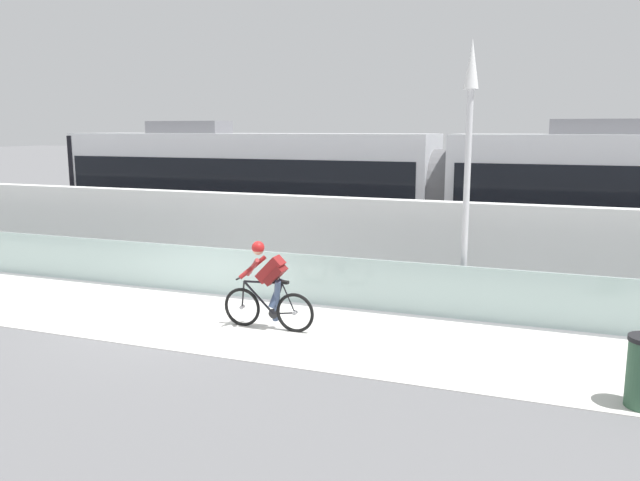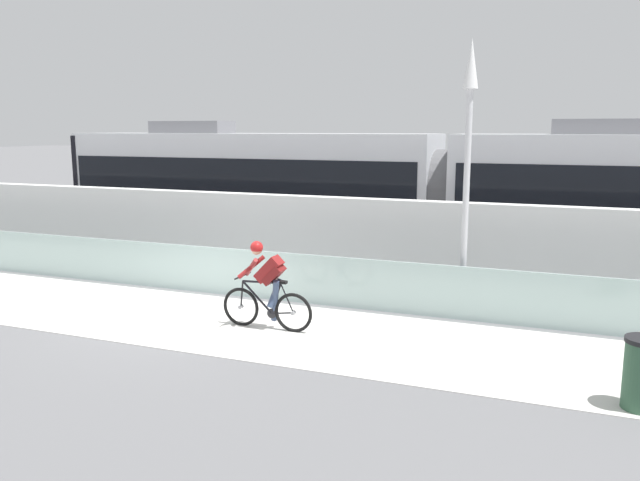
% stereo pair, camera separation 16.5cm
% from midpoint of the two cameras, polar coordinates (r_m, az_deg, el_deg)
% --- Properties ---
extents(ground_plane, '(200.00, 200.00, 0.00)m').
position_cam_midpoint_polar(ground_plane, '(12.47, -12.80, -6.88)').
color(ground_plane, slate).
extents(bike_path_deck, '(32.00, 3.20, 0.01)m').
position_cam_midpoint_polar(bike_path_deck, '(12.47, -12.80, -6.86)').
color(bike_path_deck, silver).
rests_on(bike_path_deck, ground).
extents(glass_parapet, '(32.00, 0.05, 1.03)m').
position_cam_midpoint_polar(glass_parapet, '(13.87, -8.69, -2.82)').
color(glass_parapet, '#ADC6C1').
rests_on(glass_parapet, ground).
extents(concrete_barrier_wall, '(32.00, 0.36, 2.04)m').
position_cam_midpoint_polar(concrete_barrier_wall, '(15.33, -5.47, 0.39)').
color(concrete_barrier_wall, white).
rests_on(concrete_barrier_wall, ground).
extents(tram_rail_near, '(32.00, 0.08, 0.01)m').
position_cam_midpoint_polar(tram_rail_near, '(17.74, -1.90, -1.58)').
color(tram_rail_near, '#595654').
rests_on(tram_rail_near, ground).
extents(tram_rail_far, '(32.00, 0.08, 0.01)m').
position_cam_midpoint_polar(tram_rail_far, '(19.05, -0.25, -0.77)').
color(tram_rail_far, '#595654').
rests_on(tram_rail_far, ground).
extents(tram, '(22.56, 2.54, 3.81)m').
position_cam_midpoint_polar(tram, '(17.11, 10.70, 4.22)').
color(tram, silver).
rests_on(tram, ground).
extents(cyclist_on_bike, '(1.77, 0.58, 1.61)m').
position_cam_midpoint_polar(cyclist_on_bike, '(11.37, -5.11, -4.22)').
color(cyclist_on_bike, black).
rests_on(cyclist_on_bike, ground).
extents(lamp_post_antenna, '(0.28, 0.28, 5.20)m').
position_cam_midpoint_polar(lamp_post_antenna, '(12.19, 12.88, 8.46)').
color(lamp_post_antenna, gray).
rests_on(lamp_post_antenna, ground).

